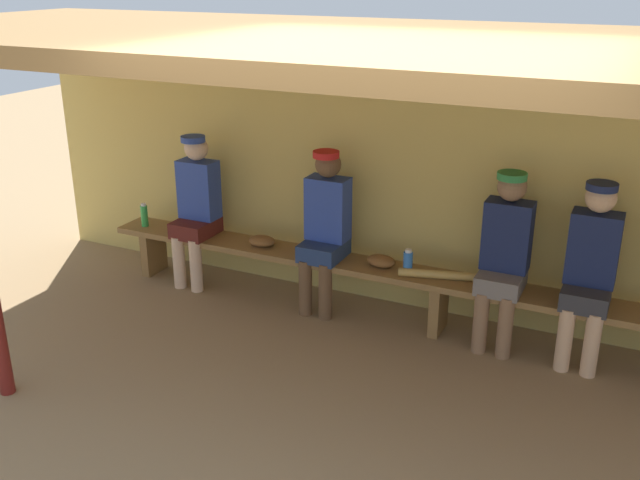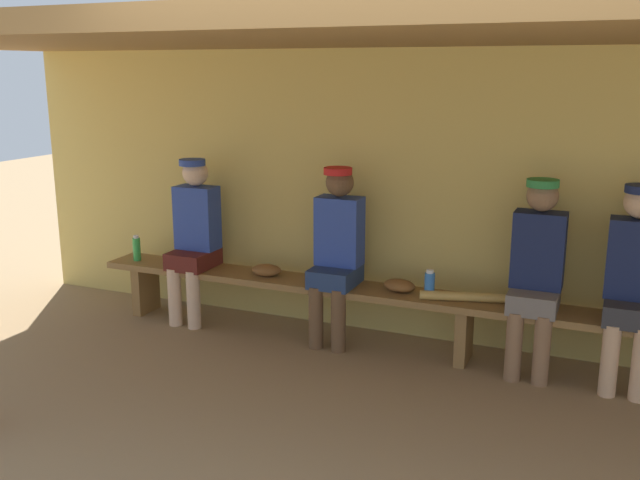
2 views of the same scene
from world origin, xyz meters
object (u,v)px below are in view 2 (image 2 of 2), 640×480
at_px(water_bottle_clear, 429,285).
at_px(baseball_glove_worn, 266,270).
at_px(baseball_glove_tan, 399,285).
at_px(player_near_post, 633,278).
at_px(player_in_white, 536,268).
at_px(player_with_sunglasses, 337,247).
at_px(water_bottle_orange, 137,249).
at_px(bench, 465,310).
at_px(baseball_bat, 480,297).
at_px(player_leftmost, 194,233).

relative_size(water_bottle_clear, baseball_glove_worn, 0.87).
bearing_deg(baseball_glove_tan, water_bottle_clear, 172.93).
bearing_deg(player_near_post, player_in_white, 180.00).
bearing_deg(baseball_glove_tan, player_with_sunglasses, 9.01).
distance_m(water_bottle_orange, baseball_glove_tan, 2.30).
bearing_deg(player_in_white, water_bottle_orange, -179.40).
xyz_separation_m(bench, water_bottle_orange, (-2.80, -0.03, 0.18)).
height_order(bench, baseball_bat, baseball_bat).
distance_m(player_with_sunglasses, water_bottle_clear, 0.76).
bearing_deg(player_in_white, baseball_glove_tan, 179.35).
bearing_deg(player_near_post, player_with_sunglasses, 180.00).
bearing_deg(player_with_sunglasses, player_near_post, 0.00).
relative_size(water_bottle_orange, baseball_bat, 0.26).
bearing_deg(player_near_post, bench, -179.81).
relative_size(bench, player_with_sunglasses, 4.46).
bearing_deg(baseball_glove_tan, water_bottle_orange, 8.86).
relative_size(bench, baseball_glove_tan, 25.00).
relative_size(player_with_sunglasses, water_bottle_clear, 6.46).
height_order(baseball_glove_tan, baseball_bat, baseball_glove_tan).
bearing_deg(water_bottle_orange, baseball_glove_worn, 1.17).
xyz_separation_m(player_in_white, player_leftmost, (-2.70, 0.00, 0.00)).
relative_size(player_in_white, player_with_sunglasses, 1.00).
xyz_separation_m(player_in_white, player_with_sunglasses, (-1.45, 0.00, 0.00)).
xyz_separation_m(player_near_post, baseball_bat, (-0.96, -0.00, -0.25)).
height_order(baseball_glove_worn, baseball_bat, baseball_glove_worn).
xyz_separation_m(bench, player_leftmost, (-2.24, 0.00, 0.36)).
height_order(bench, baseball_glove_worn, baseball_glove_worn).
bearing_deg(player_with_sunglasses, bench, -0.21).
distance_m(baseball_glove_worn, baseball_glove_tan, 1.08).
bearing_deg(baseball_bat, player_with_sunglasses, 165.13).
bearing_deg(player_near_post, baseball_glove_tan, 179.60).
bearing_deg(water_bottle_orange, player_near_post, 0.50).
bearing_deg(bench, player_in_white, 0.44).
bearing_deg(player_in_white, player_leftmost, 180.00).
distance_m(water_bottle_orange, baseball_bat, 2.89).
relative_size(player_in_white, player_near_post, 1.00).
height_order(player_leftmost, water_bottle_clear, player_leftmost).
relative_size(water_bottle_clear, baseball_bat, 0.25).
relative_size(player_with_sunglasses, water_bottle_orange, 6.15).
relative_size(bench, baseball_glove_worn, 25.00).
bearing_deg(water_bottle_clear, baseball_glove_tan, 165.18).
height_order(bench, player_near_post, player_near_post).
distance_m(player_in_white, water_bottle_orange, 3.26).
bearing_deg(baseball_glove_worn, water_bottle_orange, 175.32).
distance_m(player_with_sunglasses, baseball_glove_worn, 0.64).
distance_m(bench, player_with_sunglasses, 1.05).
bearing_deg(player_in_white, player_near_post, 0.00).
relative_size(player_leftmost, player_with_sunglasses, 1.00).
distance_m(player_leftmost, baseball_bat, 2.35).
height_order(player_with_sunglasses, water_bottle_clear, player_with_sunglasses).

